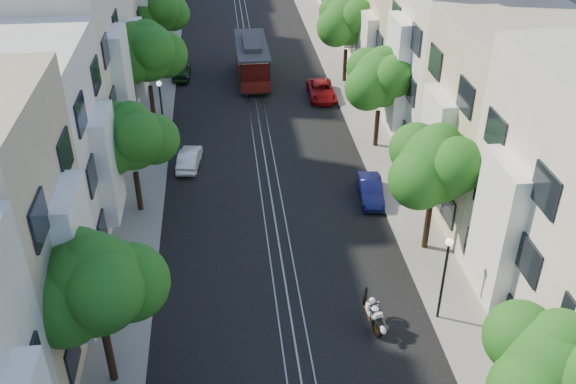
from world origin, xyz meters
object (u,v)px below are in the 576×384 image
object	(u,v)px
parked_car_e_mid	(371,190)
parked_car_e_far	(321,91)
tree_w_c	(147,53)
cable_car	(252,58)
tree_w_d	(158,12)
tree_e_d	(348,21)
tree_w_a	(97,287)
lamp_east	(445,267)
tree_e_a	(555,368)
tree_e_c	(382,80)
sportbike_rider	(373,312)
tree_e_b	(437,166)
parked_car_w_far	(181,71)
lamp_west	(161,103)
tree_w_b	(132,139)
parked_car_w_mid	(189,158)

from	to	relation	value
parked_car_e_mid	parked_car_e_far	distance (m)	14.31
tree_w_c	cable_car	size ratio (longest dim) A/B	0.92
tree_w_d	cable_car	bearing A→B (deg)	-26.75
tree_e_d	cable_car	bearing A→B (deg)	169.17
tree_w_a	lamp_east	world-z (taller)	tree_w_a
tree_e_a	cable_car	distance (m)	36.21
tree_e_c	parked_car_e_mid	world-z (taller)	tree_e_c
tree_e_d	sportbike_rider	bearing A→B (deg)	-98.19
tree_e_b	tree_e_d	xyz separation A→B (m)	(0.00, 22.00, 0.13)
tree_e_b	parked_car_w_far	xyz separation A→B (m)	(-12.86, 24.22, -4.15)
sportbike_rider	tree_e_a	bearing A→B (deg)	-74.76
sportbike_rider	parked_car_w_far	distance (m)	30.74
tree_e_c	cable_car	xyz separation A→B (m)	(-7.22, 12.38, -2.85)
tree_e_b	lamp_west	world-z (taller)	tree_e_b
tree_e_b	tree_e_d	size ratio (longest dim) A/B	0.98
tree_w_d	parked_car_e_far	bearing A→B (deg)	-33.03
tree_e_b	tree_w_b	size ratio (longest dim) A/B	1.07
sportbike_rider	parked_car_e_far	size ratio (longest dim) A/B	0.49
tree_e_c	parked_car_e_far	size ratio (longest dim) A/B	1.58
tree_e_b	tree_w_c	size ratio (longest dim) A/B	0.94
tree_w_a	tree_w_b	world-z (taller)	tree_w_a
cable_car	parked_car_w_far	size ratio (longest dim) A/B	2.25
parked_car_w_far	tree_w_c	bearing A→B (deg)	81.47
tree_w_a	parked_car_e_far	world-z (taller)	tree_w_a
tree_w_b	tree_w_d	distance (m)	22.00
lamp_east	parked_car_w_mid	world-z (taller)	lamp_east
cable_car	parked_car_w_far	distance (m)	5.82
tree_e_a	tree_e_b	distance (m)	12.00
tree_e_c	sportbike_rider	world-z (taller)	tree_e_c
tree_e_a	parked_car_w_mid	distance (m)	25.06
tree_w_a	parked_car_e_far	xyz separation A→B (m)	(12.06, 26.16, -4.16)
tree_e_a	tree_e_d	size ratio (longest dim) A/B	0.92
tree_w_c	parked_car_e_mid	xyz separation A→B (m)	(12.65, -11.13, -4.50)
tree_e_b	parked_car_w_far	world-z (taller)	tree_e_b
tree_w_c	parked_car_w_far	xyz separation A→B (m)	(1.54, 8.22, -4.49)
tree_w_c	sportbike_rider	distance (m)	24.01
cable_car	tree_w_a	bearing A→B (deg)	-103.72
lamp_west	parked_car_w_mid	distance (m)	4.36
tree_e_b	tree_w_b	xyz separation A→B (m)	(-14.40, 5.00, -0.34)
tree_e_b	tree_e_c	world-z (taller)	tree_e_b
tree_e_b	tree_e_d	world-z (taller)	tree_e_d
tree_e_a	lamp_east	bearing A→B (deg)	97.79
tree_w_d	lamp_east	size ratio (longest dim) A/B	1.57
parked_car_e_far	tree_e_d	bearing A→B (deg)	51.22
tree_w_b	cable_car	size ratio (longest dim) A/B	0.82
tree_e_a	lamp_west	size ratio (longest dim) A/B	1.51
tree_e_d	lamp_east	size ratio (longest dim) A/B	1.65
tree_w_c	tree_w_d	distance (m)	11.01
tree_w_b	parked_car_w_far	xyz separation A→B (m)	(1.54, 19.22, -3.82)
lamp_west	parked_car_e_mid	distance (m)	14.53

